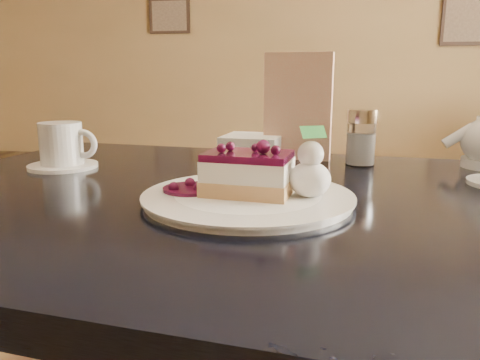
% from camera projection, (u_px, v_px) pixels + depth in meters
% --- Properties ---
extents(main_table, '(1.40, 1.02, 0.82)m').
position_uv_depth(main_table, '(256.00, 242.00, 0.79)').
color(main_table, black).
rests_on(main_table, ground).
extents(dessert_plate, '(0.32, 0.32, 0.01)m').
position_uv_depth(dessert_plate, '(248.00, 198.00, 0.72)').
color(dessert_plate, white).
rests_on(dessert_plate, main_table).
extents(cheesecake_slice, '(0.14, 0.11, 0.07)m').
position_uv_depth(cheesecake_slice, '(248.00, 174.00, 0.71)').
color(cheesecake_slice, tan).
rests_on(cheesecake_slice, dessert_plate).
extents(whipped_cream, '(0.06, 0.06, 0.06)m').
position_uv_depth(whipped_cream, '(310.00, 179.00, 0.70)').
color(whipped_cream, white).
rests_on(whipped_cream, dessert_plate).
extents(berry_sauce, '(0.09, 0.09, 0.01)m').
position_uv_depth(berry_sauce, '(190.00, 189.00, 0.74)').
color(berry_sauce, '#3F0828').
rests_on(berry_sauce, dessert_plate).
extents(coffee_set, '(0.15, 0.14, 0.10)m').
position_uv_depth(coffee_set, '(63.00, 148.00, 0.98)').
color(coffee_set, white).
rests_on(coffee_set, main_table).
extents(menu_card, '(0.16, 0.05, 0.24)m').
position_uv_depth(menu_card, '(298.00, 107.00, 1.07)').
color(menu_card, beige).
rests_on(menu_card, main_table).
extents(sugar_shaker, '(0.07, 0.07, 0.12)m').
position_uv_depth(sugar_shaker, '(361.00, 137.00, 1.00)').
color(sugar_shaker, white).
rests_on(sugar_shaker, main_table).
extents(napkin_stack, '(0.15, 0.15, 0.05)m').
position_uv_depth(napkin_stack, '(253.00, 147.00, 1.09)').
color(napkin_stack, white).
rests_on(napkin_stack, main_table).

